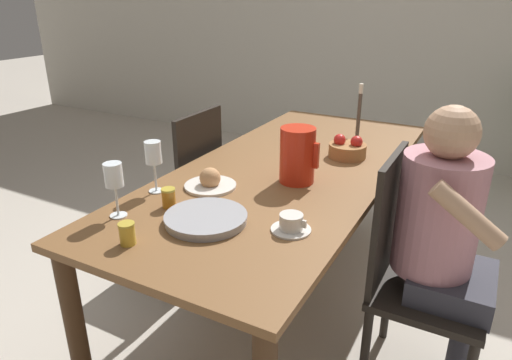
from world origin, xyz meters
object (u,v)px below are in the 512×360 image
object	(u,v)px
chair_person_side	(411,272)
candlestick_tall	(358,120)
jam_jar_amber	(169,197)
person_seated	(445,233)
wine_glass_juice	(114,178)
teacup_near_person	(291,224)
fruit_bowl	(347,149)
serving_tray	(206,218)
bread_plate	(210,182)
wine_glass_water	(153,155)
jam_jar_red	(127,233)
red_pitcher	(297,155)
chair_opposite	(184,194)

from	to	relation	value
chair_person_side	candlestick_tall	world-z (taller)	candlestick_tall
jam_jar_amber	chair_person_side	bearing A→B (deg)	26.88
chair_person_side	person_seated	distance (m)	0.21
wine_glass_juice	teacup_near_person	xyz separation A→B (m)	(0.59, 0.20, -0.12)
fruit_bowl	serving_tray	bearing A→B (deg)	-103.82
wine_glass_juice	fruit_bowl	world-z (taller)	wine_glass_juice
person_seated	bread_plate	size ratio (longest dim) A/B	5.46
wine_glass_water	jam_jar_red	xyz separation A→B (m)	(0.19, -0.37, -0.12)
person_seated	fruit_bowl	size ratio (longest dim) A/B	6.45
teacup_near_person	candlestick_tall	distance (m)	1.07
wine_glass_juice	fruit_bowl	distance (m)	1.14
teacup_near_person	jam_jar_red	size ratio (longest dim) A/B	1.84
serving_tray	bread_plate	distance (m)	0.31
bread_plate	candlestick_tall	world-z (taller)	candlestick_tall
bread_plate	fruit_bowl	bearing A→B (deg)	58.73
red_pitcher	fruit_bowl	size ratio (longest dim) A/B	1.30
teacup_near_person	jam_jar_red	xyz separation A→B (m)	(-0.42, -0.33, 0.02)
chair_person_side	candlestick_tall	size ratio (longest dim) A/B	3.09
serving_tray	bread_plate	size ratio (longest dim) A/B	1.36
chair_person_side	teacup_near_person	size ratio (longest dim) A/B	7.06
chair_person_side	chair_opposite	world-z (taller)	same
teacup_near_person	fruit_bowl	world-z (taller)	fruit_bowl
red_pitcher	wine_glass_water	size ratio (longest dim) A/B	1.11
chair_person_side	jam_jar_red	distance (m)	1.10
person_seated	teacup_near_person	size ratio (longest dim) A/B	8.51
chair_person_side	chair_opposite	size ratio (longest dim) A/B	1.00
chair_person_side	jam_jar_amber	size ratio (longest dim) A/B	13.01
chair_person_side	candlestick_tall	distance (m)	0.92
red_pitcher	wine_glass_juice	xyz separation A→B (m)	(-0.43, -0.61, 0.03)
person_seated	jam_jar_red	bearing A→B (deg)	-50.40
candlestick_tall	jam_jar_amber	bearing A→B (deg)	-109.01
chair_person_side	jam_jar_red	world-z (taller)	chair_person_side
red_pitcher	jam_jar_red	size ratio (longest dim) A/B	3.16
wine_glass_juice	jam_jar_red	size ratio (longest dim) A/B	2.72
person_seated	bread_plate	xyz separation A→B (m)	(-0.90, -0.21, 0.11)
serving_tray	jam_jar_red	size ratio (longest dim) A/B	3.91
wine_glass_juice	serving_tray	xyz separation A→B (m)	(0.31, 0.11, -0.13)
chair_opposite	person_seated	distance (m)	1.36
wine_glass_water	candlestick_tall	distance (m)	1.15
chair_person_side	serving_tray	world-z (taller)	chair_person_side
chair_person_side	wine_glass_juice	xyz separation A→B (m)	(-0.95, -0.57, 0.42)
serving_tray	candlestick_tall	distance (m)	1.17
chair_opposite	fruit_bowl	bearing A→B (deg)	-72.40
wine_glass_juice	jam_jar_amber	distance (m)	0.21
chair_opposite	jam_jar_red	size ratio (longest dim) A/B	13.01
wine_glass_juice	candlestick_tall	xyz separation A→B (m)	(0.50, 1.26, -0.03)
teacup_near_person	fruit_bowl	bearing A→B (deg)	94.71
person_seated	wine_glass_water	size ratio (longest dim) A/B	5.53
serving_tray	jam_jar_red	world-z (taller)	jam_jar_red
serving_tray	chair_person_side	bearing A→B (deg)	35.58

